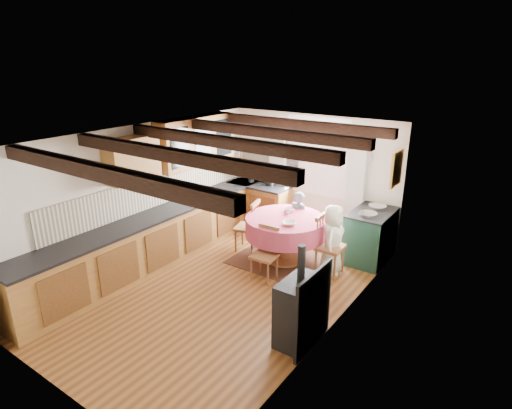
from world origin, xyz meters
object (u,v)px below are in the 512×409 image
Objects in this scene: chair_near at (264,254)px; aga_range at (370,235)px; chair_left at (247,226)px; cast_iron_stove at (300,295)px; dining_table at (285,240)px; cup at (288,211)px; chair_right at (330,245)px; child_right at (332,239)px; child_far at (298,221)px.

chair_near is 0.89× the size of aga_range.
cast_iron_stove is (2.13, -1.80, 0.18)m from chair_left.
cup reaches higher than dining_table.
chair_near is at bearing -85.92° from dining_table.
aga_range is 1.52m from cup.
chair_right is (1.66, 0.05, 0.03)m from chair_left.
dining_table is 0.84m from chair_left.
chair_right is 9.58× the size of cup.
chair_left reaches higher than dining_table.
chair_left reaches higher than aga_range.
chair_near is 1.16m from chair_left.
cup is at bearing 110.09° from dining_table.
child_right is at bearing -3.95° from cup.
child_right is (1.67, 0.10, 0.11)m from chair_left.
child_right is (0.84, 0.12, 0.18)m from dining_table.
chair_left is at bearing 80.89° from child_right.
cast_iron_stove is (1.24, -1.06, 0.22)m from chair_near.
chair_left is 0.88m from cup.
chair_right is 0.97m from cup.
child_far is (-1.37, 2.39, -0.10)m from cast_iron_stove.
chair_near is at bearing -82.65° from cup.
chair_right is (0.78, 0.79, 0.06)m from chair_near.
dining_table is at bearing 92.60° from chair_right.
cup reaches higher than chair_near.
cup is at bearing 87.48° from chair_left.
chair_near is 0.75× the size of child_right.
cup is at bearing 80.96° from chair_right.
dining_table is 0.73m from chair_near.
chair_left is at bearing -155.36° from aga_range.
dining_table is 1.37× the size of aga_range.
aga_range is at bearing 31.37° from cup.
dining_table is at bearing 74.50° from chair_left.
child_far reaches higher than aga_range.
child_far is (-1.26, -0.34, 0.10)m from aga_range.
cup is (-1.36, 1.96, 0.21)m from cast_iron_stove.
dining_table is 1.16× the size of child_right.
child_far reaches higher than chair_left.
child_far reaches higher than chair_right.
aga_range is at bearing -157.07° from child_far.
cast_iron_stove reaches higher than cup.
chair_left is at bearing 136.25° from chair_near.
chair_left is 0.97× the size of aga_range.
cast_iron_stove reaches higher than child_right.
dining_table is at bearing -69.91° from cup.
chair_left is 0.86× the size of child_far.
child_right is at bearing -112.99° from aga_range.
dining_table is at bearing 90.39° from chair_near.
chair_near is 2.02m from aga_range.
chair_right is at bearing 41.92° from chair_near.
dining_table is at bearing 105.09° from child_far.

